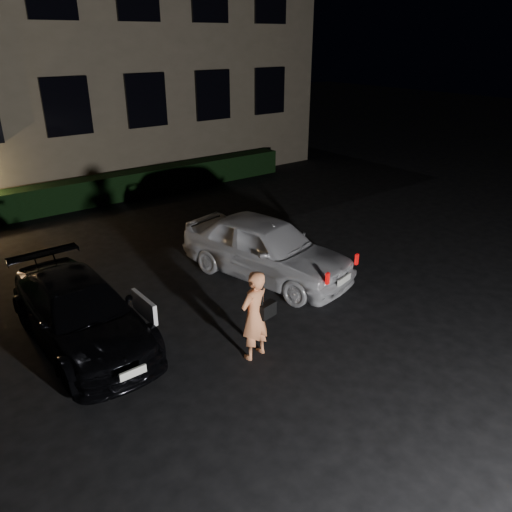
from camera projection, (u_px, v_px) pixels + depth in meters
ground at (313, 364)px, 8.20m from camera, size 80.00×80.00×0.00m
building at (14, 2)px, 16.70m from camera, size 20.00×8.11×12.00m
hedge at (84, 193)px, 15.68m from camera, size 15.00×0.70×0.85m
sedan at (81, 313)px, 8.60m from camera, size 1.74×4.02×1.13m
hatch at (266, 248)px, 10.94m from camera, size 2.53×4.28×1.37m
man at (255, 315)px, 8.09m from camera, size 0.70×0.48×1.57m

